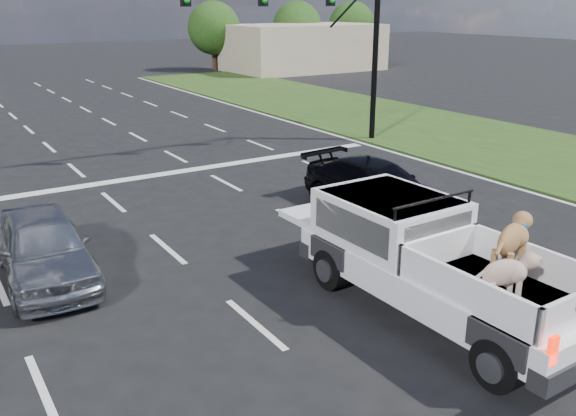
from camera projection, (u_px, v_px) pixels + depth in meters
name	position (u px, v px, depth m)	size (l,w,h in m)	color
ground	(337.00, 299.00, 11.38)	(160.00, 160.00, 0.00)	black
road_markings	(193.00, 205.00, 16.62)	(17.75, 60.00, 0.01)	silver
grass_shoulder_right	(519.00, 150.00, 22.77)	(8.00, 60.00, 0.06)	#1F3E13
traffic_signal	(326.00, 18.00, 21.91)	(9.11, 0.31, 7.00)	black
building_right	(303.00, 47.00, 49.16)	(12.00, 7.00, 3.60)	tan
tree_far_d	(214.00, 28.00, 48.83)	(4.20, 4.20, 5.40)	#332114
tree_far_e	(297.00, 26.00, 52.90)	(4.20, 4.20, 5.40)	#332114
tree_far_f	(352.00, 25.00, 55.94)	(4.20, 4.20, 5.40)	#332114
pickup_truck	(431.00, 259.00, 10.67)	(2.33, 5.66, 2.11)	black
silver_sedan	(44.00, 247.00, 11.98)	(1.63, 4.04, 1.38)	#A1A3A8
black_coupe	(377.00, 187.00, 15.98)	(1.83, 4.51, 1.31)	black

